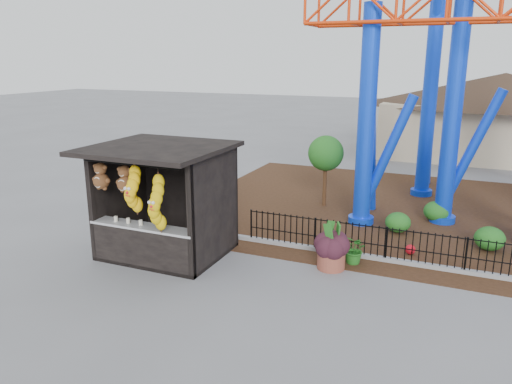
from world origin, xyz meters
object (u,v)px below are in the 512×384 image
at_px(terracotta_planter, 331,259).
at_px(potted_plant, 355,250).
at_px(roller_coaster, 501,23).
at_px(prize_booth, 160,204).

relative_size(terracotta_planter, potted_plant, 0.90).
relative_size(roller_coaster, terracotta_planter, 15.10).
bearing_deg(roller_coaster, terracotta_planter, -119.64).
xyz_separation_m(roller_coaster, terracotta_planter, (-3.56, -6.26, -6.17)).
bearing_deg(prize_booth, roller_coaster, 42.00).
relative_size(prize_booth, roller_coaster, 0.32).
relative_size(prize_booth, potted_plant, 4.32).
distance_m(prize_booth, potted_plant, 5.43).
bearing_deg(prize_booth, potted_plant, 17.68).
bearing_deg(roller_coaster, potted_plant, -118.25).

